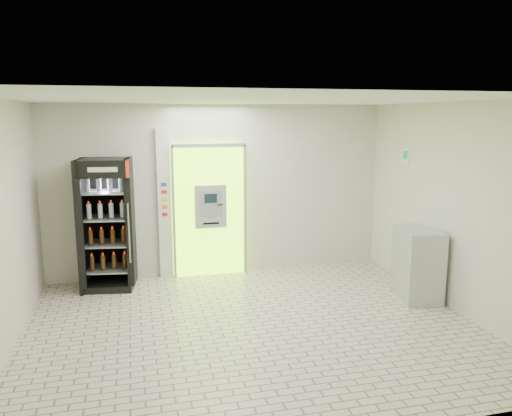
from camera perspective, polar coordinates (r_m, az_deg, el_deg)
name	(u,v)px	position (r m, az deg, el deg)	size (l,w,h in m)	color
ground	(253,327)	(6.91, -0.32, -13.40)	(6.00, 6.00, 0.00)	#BDB19C
room_shell	(253,192)	(6.39, -0.34, 1.87)	(6.00, 6.00, 6.00)	beige
atm_assembly	(210,210)	(8.80, -5.33, -0.20)	(1.30, 0.24, 2.33)	#96F712
pillar	(164,204)	(8.73, -10.44, 0.44)	(0.22, 0.11, 2.60)	silver
beverage_cooler	(107,226)	(8.48, -16.66, -2.04)	(0.90, 0.84, 2.13)	black
steel_cabinet	(417,264)	(8.12, 17.97, -6.11)	(0.69, 0.91, 1.10)	#B2B5BA
exit_sign	(406,157)	(8.79, 16.74, 5.64)	(0.02, 0.22, 0.26)	white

